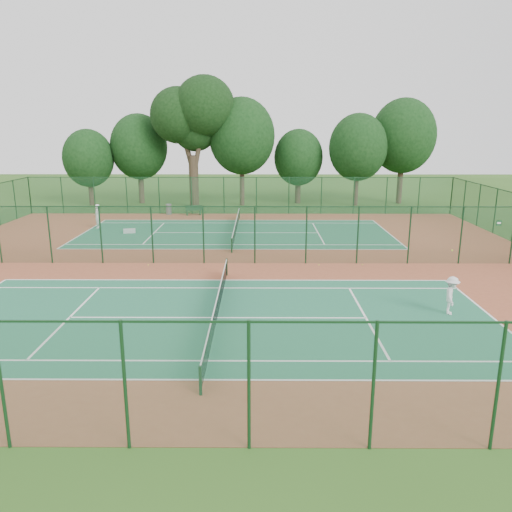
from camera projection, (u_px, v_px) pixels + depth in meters
The scene contains 19 objects.
ground at pixel (230, 263), 30.22m from camera, with size 120.00×120.00×0.00m, color #2D551A.
red_pad at pixel (230, 263), 30.22m from camera, with size 40.00×36.00×0.01m, color brown.
court_near at pixel (218, 318), 21.50m from camera, with size 23.77×10.97×0.01m, color #206847.
court_far at pixel (236, 233), 38.93m from camera, with size 23.77×10.97×0.01m, color #1F6343.
fence_north at pixel (240, 195), 47.21m from camera, with size 40.00×0.09×3.50m.
fence_south at pixel (187, 386), 12.35m from camera, with size 40.00×0.09×3.50m.
fence_divider at pixel (229, 235), 29.78m from camera, with size 40.00×0.09×3.50m.
tennis_net_near at pixel (217, 306), 21.36m from camera, with size 0.10×12.90×0.97m.
tennis_net_far at pixel (236, 226), 38.80m from camera, with size 0.10×12.90×0.97m.
player_near at pixel (451, 296), 21.73m from camera, with size 1.10×0.63×1.70m, color silver.
player_far at pixel (97, 216), 40.54m from camera, with size 0.71×0.46×1.94m, color silver.
trash_bin at pixel (169, 209), 47.15m from camera, with size 0.54×0.54×0.98m, color slate.
bench at pixel (194, 210), 46.69m from camera, with size 1.62×0.88×0.96m.
kit_bag at pixel (129, 231), 38.78m from camera, with size 0.90×0.34×0.34m, color silver.
stray_ball_a at pixel (319, 265), 29.71m from camera, with size 0.07×0.07×0.07m, color #CADF33.
stray_ball_b at pixel (362, 265), 29.76m from camera, with size 0.06×0.06×0.06m, color #BAD331.
stray_ball_c at pixel (148, 265), 29.69m from camera, with size 0.07×0.07×0.07m, color yellow.
big_tree at pixel (193, 115), 49.74m from camera, with size 8.49×6.21×13.04m.
evergreen_row at pixel (247, 204), 53.70m from camera, with size 39.00×5.00×12.00m, color black, non-canonical shape.
Camera 1 is at (1.78, -29.14, 7.95)m, focal length 35.00 mm.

